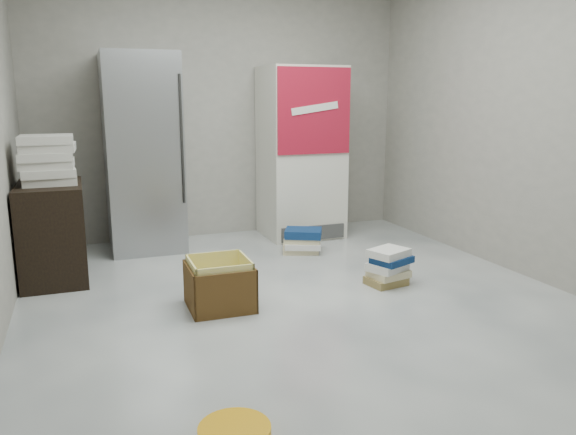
% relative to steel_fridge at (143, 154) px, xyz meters
% --- Properties ---
extents(ground, '(5.00, 5.00, 0.00)m').
position_rel_steel_fridge_xyz_m(ground, '(0.90, -2.13, -0.95)').
color(ground, silver).
rests_on(ground, ground).
extents(room_shell, '(4.04, 5.04, 2.82)m').
position_rel_steel_fridge_xyz_m(room_shell, '(0.90, -2.13, 0.85)').
color(room_shell, '#A19B91').
rests_on(room_shell, ground).
extents(steel_fridge, '(0.70, 0.72, 1.90)m').
position_rel_steel_fridge_xyz_m(steel_fridge, '(0.00, 0.00, 0.00)').
color(steel_fridge, '#ACAEB4').
rests_on(steel_fridge, ground).
extents(coke_cooler, '(0.80, 0.73, 1.80)m').
position_rel_steel_fridge_xyz_m(coke_cooler, '(1.65, -0.01, -0.05)').
color(coke_cooler, silver).
rests_on(coke_cooler, ground).
extents(wood_shelf, '(0.50, 0.80, 0.80)m').
position_rel_steel_fridge_xyz_m(wood_shelf, '(-0.83, -0.73, -0.55)').
color(wood_shelf, black).
rests_on(wood_shelf, ground).
extents(supply_box_stack, '(0.43, 0.44, 0.39)m').
position_rel_steel_fridge_xyz_m(supply_box_stack, '(-0.82, -0.73, 0.04)').
color(supply_box_stack, beige).
rests_on(supply_box_stack, wood_shelf).
extents(phonebook_stack_main, '(0.39, 0.35, 0.30)m').
position_rel_steel_fridge_xyz_m(phonebook_stack_main, '(1.69, -1.83, -0.80)').
color(phonebook_stack_main, olive).
rests_on(phonebook_stack_main, ground).
extents(phonebook_stack_side, '(0.44, 0.41, 0.23)m').
position_rel_steel_fridge_xyz_m(phonebook_stack_side, '(1.40, -0.69, -0.83)').
color(phonebook_stack_side, beige).
rests_on(phonebook_stack_side, ground).
extents(cardboard_box, '(0.45, 0.45, 0.36)m').
position_rel_steel_fridge_xyz_m(cardboard_box, '(0.29, -1.84, -0.80)').
color(cardboard_box, yellow).
rests_on(cardboard_box, ground).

